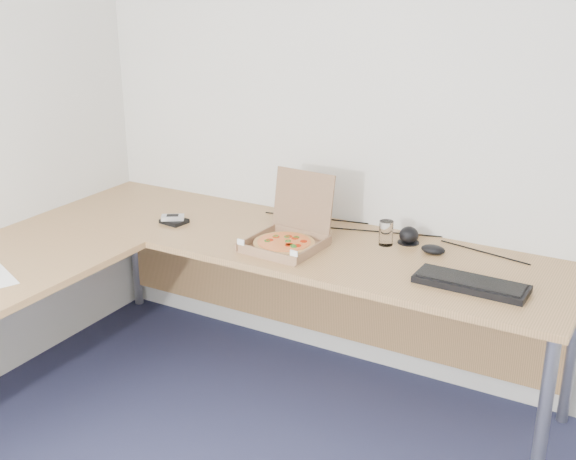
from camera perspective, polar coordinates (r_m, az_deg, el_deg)
The scene contains 10 objects.
room_shell at distance 1.74m, azimuth -7.87°, elevation -1.87°, with size 3.50×3.50×2.50m, color silver, non-canonical shape.
desk at distance 3.13m, azimuth -8.75°, elevation -2.57°, with size 2.50×2.20×0.73m.
pizza_box at distance 3.17m, azimuth -0.14°, elevation -0.75°, with size 0.30×0.35×0.30m.
drinking_glass at distance 3.22m, azimuth 7.65°, elevation -0.24°, with size 0.06×0.06×0.11m, color silver.
keyboard at distance 2.88m, azimuth 14.07°, elevation -4.10°, with size 0.43×0.15×0.03m, color black.
mouse at distance 3.17m, azimuth 11.24°, elevation -1.50°, with size 0.10×0.07×0.04m, color black.
wallet at distance 3.52m, azimuth -8.86°, elevation 0.69°, with size 0.11×0.09×0.02m, color black.
phone at distance 3.51m, azimuth -8.98°, elevation 0.97°, with size 0.11×0.06×0.02m, color #B2B5BA.
dome_speaker at distance 3.27m, azimuth 9.40°, elevation -0.33°, with size 0.10×0.10×0.08m, color black.
cable_bundle at distance 3.38m, azimuth 7.51°, elevation -0.16°, with size 0.62×0.04×0.01m, color black, non-canonical shape.
Camera 1 is at (1.00, -1.28, 1.90)m, focal length 45.63 mm.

